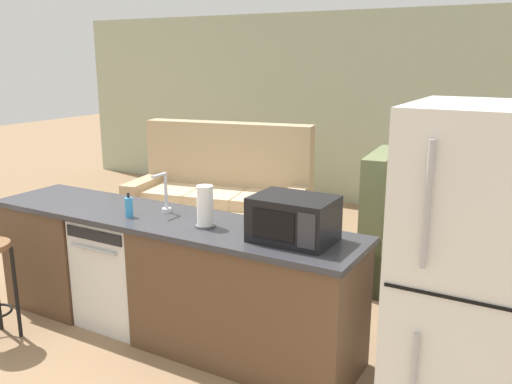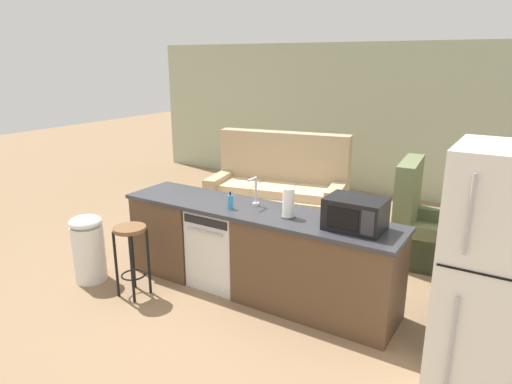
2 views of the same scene
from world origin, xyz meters
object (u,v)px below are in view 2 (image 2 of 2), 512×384
stove_range (503,284)px  bar_stool (131,246)px  couch (279,192)px  armchair (422,232)px  dishwasher (223,246)px  refrigerator (500,287)px  paper_towel_roll (288,203)px  soap_bottle (230,202)px  microwave (355,214)px  trash_bin (88,248)px

stove_range → bar_stool: bearing=-158.6°
couch → armchair: couch is taller
dishwasher → refrigerator: bearing=-11.9°
stove_range → paper_towel_roll: size_ratio=3.19×
dishwasher → couch: bearing=103.7°
dishwasher → refrigerator: refrigerator is taller
armchair → dishwasher: bearing=-134.2°
paper_towel_roll → armchair: (0.88, 1.76, -0.69)m
dishwasher → refrigerator: size_ratio=0.46×
dishwasher → couch: (-0.53, 2.16, -0.03)m
soap_bottle → microwave: bearing=5.6°
dishwasher → trash_bin: 1.46m
dishwasher → couch: size_ratio=0.39×
refrigerator → soap_bottle: 2.45m
dishwasher → soap_bottle: (0.19, -0.12, 0.55)m
trash_bin → couch: couch is taller
trash_bin → armchair: 3.82m
microwave → bar_stool: 2.22m
paper_towel_roll → soap_bottle: bearing=-172.1°
armchair → stove_range: bearing=-51.4°
dishwasher → couch: 2.22m
soap_bottle → refrigerator: bearing=-10.1°
refrigerator → armchair: (-0.93, 2.27, -0.57)m
bar_stool → couch: couch is taller
refrigerator → paper_towel_roll: size_ratio=6.49×
refrigerator → armchair: 2.51m
couch → armchair: 2.24m
dishwasher → soap_bottle: 0.60m
stove_range → couch: couch is taller
paper_towel_roll → armchair: bearing=63.4°
refrigerator → trash_bin: bearing=-177.3°
microwave → soap_bottle: 1.24m
microwave → bar_stool: bearing=-160.7°
refrigerator → stove_range: bearing=90.0°
dishwasher → bar_stool: bearing=-130.7°
refrigerator → trash_bin: refrigerator is taller
stove_range → refrigerator: bearing=-90.0°
couch → bar_stool: bearing=-91.7°
stove_range → couch: (-3.13, 1.61, -0.06)m
stove_range → couch: 3.52m
soap_bottle → trash_bin: size_ratio=0.24×
paper_towel_roll → trash_bin: (-2.05, -0.69, -0.66)m
refrigerator → microwave: (-1.18, 0.55, 0.12)m
soap_bottle → couch: 2.46m
stove_range → refrigerator: (-0.00, -1.10, 0.46)m
microwave → armchair: armchair is taller
dishwasher → paper_towel_roll: paper_towel_roll is taller
trash_bin → microwave: bearing=15.2°
stove_range → armchair: bearing=128.6°
dishwasher → soap_bottle: bearing=-33.0°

